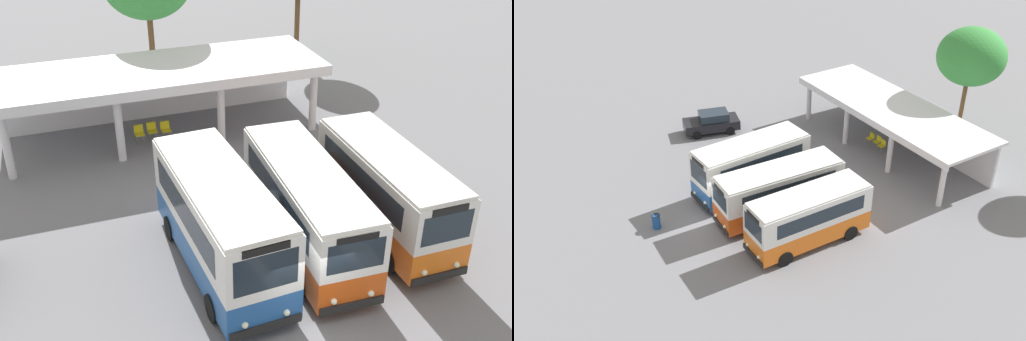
{
  "view_description": "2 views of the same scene",
  "coord_description": "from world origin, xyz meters",
  "views": [
    {
      "loc": [
        -6.25,
        -12.32,
        12.95
      ],
      "look_at": [
        0.73,
        6.56,
        1.75
      ],
      "focal_mm": 42.9,
      "sensor_mm": 36.0,
      "label": 1
    },
    {
      "loc": [
        25.62,
        -11.81,
        20.66
      ],
      "look_at": [
        -1.17,
        4.67,
        1.34
      ],
      "focal_mm": 41.07,
      "sensor_mm": 36.0,
      "label": 2
    }
  ],
  "objects": [
    {
      "name": "waiting_chair_second_from_end",
      "position": [
        -1.76,
        14.12,
        0.52
      ],
      "size": [
        0.45,
        0.45,
        0.86
      ],
      "color": "slate",
      "rests_on": "ground"
    },
    {
      "name": "city_bus_nearest_orange",
      "position": [
        -1.61,
        3.57,
        1.91
      ],
      "size": [
        2.74,
        7.59,
        3.47
      ],
      "color": "black",
      "rests_on": "ground"
    },
    {
      "name": "roadside_tree_behind_canopy",
      "position": [
        -0.23,
        20.65,
        6.05
      ],
      "size": [
        4.81,
        4.81,
        8.11
      ],
      "color": "brown",
      "rests_on": "ground"
    },
    {
      "name": "waiting_chair_middle_seat",
      "position": [
        -1.13,
        14.0,
        0.52
      ],
      "size": [
        0.45,
        0.45,
        0.86
      ],
      "color": "slate",
      "rests_on": "ground"
    },
    {
      "name": "city_bus_second_in_row",
      "position": [
        1.5,
        3.67,
        1.77
      ],
      "size": [
        2.6,
        7.86,
        3.19
      ],
      "color": "black",
      "rests_on": "ground"
    },
    {
      "name": "ground_plane",
      "position": [
        0.0,
        0.0,
        0.0
      ],
      "size": [
        180.0,
        180.0,
        0.0
      ],
      "primitive_type": "plane",
      "color": "slate"
    },
    {
      "name": "terminal_canopy",
      "position": [
        -1.12,
        15.16,
        2.61
      ],
      "size": [
        15.31,
        5.18,
        3.4
      ],
      "color": "silver",
      "rests_on": "ground"
    },
    {
      "name": "city_bus_middle_cream",
      "position": [
        4.61,
        3.6,
        1.79
      ],
      "size": [
        2.34,
        7.16,
        3.24
      ],
      "color": "black",
      "rests_on": "ground"
    },
    {
      "name": "waiting_chair_end_by_column",
      "position": [
        -2.4,
        14.01,
        0.52
      ],
      "size": [
        0.45,
        0.45,
        0.86
      ],
      "color": "slate",
      "rests_on": "ground"
    },
    {
      "name": "parked_car_flank",
      "position": [
        -10.11,
        5.05,
        0.83
      ],
      "size": [
        2.78,
        4.41,
        1.62
      ],
      "color": "black",
      "rests_on": "ground"
    },
    {
      "name": "litter_bin_apron",
      "position": [
        -1.07,
        -3.12,
        0.46
      ],
      "size": [
        0.49,
        0.49,
        0.9
      ],
      "color": "#19478C",
      "rests_on": "ground"
    }
  ]
}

